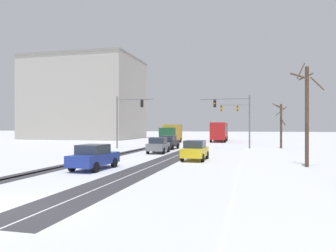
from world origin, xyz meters
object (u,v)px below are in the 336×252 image
at_px(traffic_signal_far_right, 239,115).
at_px(traffic_signal_near_right, 236,112).
at_px(traffic_signal_near_left, 126,114).
at_px(car_blue_fourth, 94,157).
at_px(car_yellow_cab_third, 195,150).
at_px(car_black_lead, 169,142).
at_px(office_building_far_left_block, 86,99).
at_px(bare_tree_sidewalk_far, 281,124).
at_px(bare_tree_sidewalk_mid, 307,112).
at_px(car_grey_second, 158,145).
at_px(box_truck_delivery, 171,133).
at_px(bus_oncoming, 219,130).

relative_size(traffic_signal_far_right, traffic_signal_near_right, 1.00).
xyz_separation_m(traffic_signal_near_left, car_blue_fourth, (5.12, -18.75, -3.53)).
xyz_separation_m(traffic_signal_far_right, car_yellow_cab_third, (-2.79, -25.40, -3.76)).
relative_size(traffic_signal_near_right, car_blue_fourth, 1.56).
height_order(traffic_signal_near_left, car_black_lead, traffic_signal_near_left).
xyz_separation_m(car_black_lead, office_building_far_left_block, (-25.59, 26.87, 7.95)).
distance_m(car_yellow_cab_third, bare_tree_sidewalk_far, 18.65).
xyz_separation_m(car_black_lead, car_blue_fourth, (-0.27, -18.85, 0.00)).
bearing_deg(bare_tree_sidewalk_far, bare_tree_sidewalk_mid, -90.15).
xyz_separation_m(bare_tree_sidewalk_far, office_building_far_left_block, (-38.91, 21.88, 5.77)).
relative_size(bare_tree_sidewalk_mid, office_building_far_left_block, 0.31).
bearing_deg(car_grey_second, car_blue_fourth, -92.54).
height_order(car_black_lead, car_grey_second, same).
bearing_deg(box_truck_delivery, bus_oncoming, 50.19).
bearing_deg(bare_tree_sidewalk_mid, car_grey_second, 146.81).
bearing_deg(box_truck_delivery, bare_tree_sidewalk_far, -26.15).
bearing_deg(car_black_lead, car_grey_second, -86.81).
distance_m(car_yellow_cab_third, box_truck_delivery, 25.77).
distance_m(traffic_signal_far_right, office_building_far_left_block, 36.24).
xyz_separation_m(traffic_signal_far_right, office_building_far_left_block, (-33.53, 13.10, 4.19)).
height_order(bare_tree_sidewalk_far, office_building_far_left_block, office_building_far_left_block).
bearing_deg(box_truck_delivery, car_black_lead, -77.90).
xyz_separation_m(car_yellow_cab_third, box_truck_delivery, (-7.91, 24.51, 0.82)).
height_order(traffic_signal_near_right, traffic_signal_near_left, same).
relative_size(car_yellow_cab_third, bare_tree_sidewalk_far, 0.73).
bearing_deg(bare_tree_sidewalk_far, traffic_signal_near_right, -150.75).
distance_m(traffic_signal_near_left, bare_tree_sidewalk_far, 19.44).
bearing_deg(bus_oncoming, car_black_lead, -101.21).
xyz_separation_m(traffic_signal_near_right, car_yellow_cab_third, (-2.71, -13.56, -3.61)).
relative_size(car_yellow_cab_third, car_blue_fourth, 0.99).
height_order(car_blue_fourth, bare_tree_sidewalk_far, bare_tree_sidewalk_far).
xyz_separation_m(car_blue_fourth, box_truck_delivery, (-2.49, 31.73, 0.82)).
xyz_separation_m(car_black_lead, box_truck_delivery, (-2.76, 12.88, 0.82)).
bearing_deg(car_blue_fourth, car_yellow_cab_third, 53.12).
bearing_deg(car_grey_second, car_yellow_cab_third, -51.08).
bearing_deg(traffic_signal_far_right, bare_tree_sidewalk_mid, -79.17).
bearing_deg(car_grey_second, bare_tree_sidewalk_mid, -33.19).
xyz_separation_m(box_truck_delivery, bare_tree_sidewalk_mid, (16.03, -27.01, 2.10)).
relative_size(traffic_signal_near_right, traffic_signal_near_left, 1.00).
bearing_deg(traffic_signal_near_right, car_black_lead, -166.25).
xyz_separation_m(traffic_signal_near_left, car_black_lead, (5.39, 0.09, -3.53)).
height_order(traffic_signal_near_left, box_truck_delivery, traffic_signal_near_left).
bearing_deg(traffic_signal_near_right, bare_tree_sidewalk_far, 29.25).
bearing_deg(box_truck_delivery, car_yellow_cab_third, -72.13).
bearing_deg(traffic_signal_near_left, traffic_signal_far_right, 46.12).
height_order(traffic_signal_far_right, car_blue_fourth, traffic_signal_far_right).
relative_size(car_yellow_cab_third, office_building_far_left_block, 0.18).
bearing_deg(bare_tree_sidewalk_far, car_black_lead, -159.48).
height_order(car_yellow_cab_third, bare_tree_sidewalk_mid, bare_tree_sidewalk_mid).
height_order(car_black_lead, bare_tree_sidewalk_far, bare_tree_sidewalk_far).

